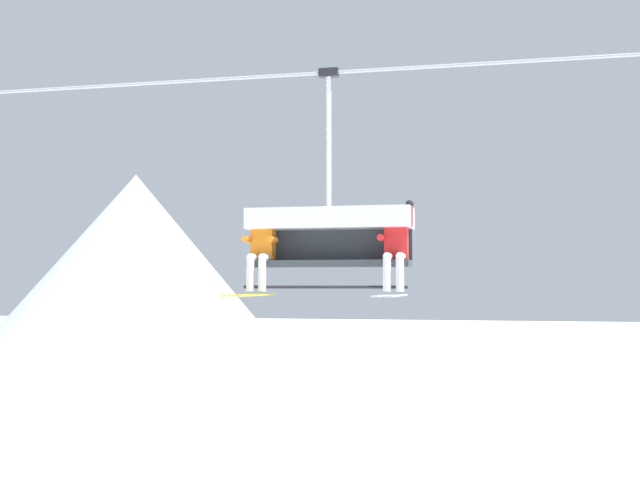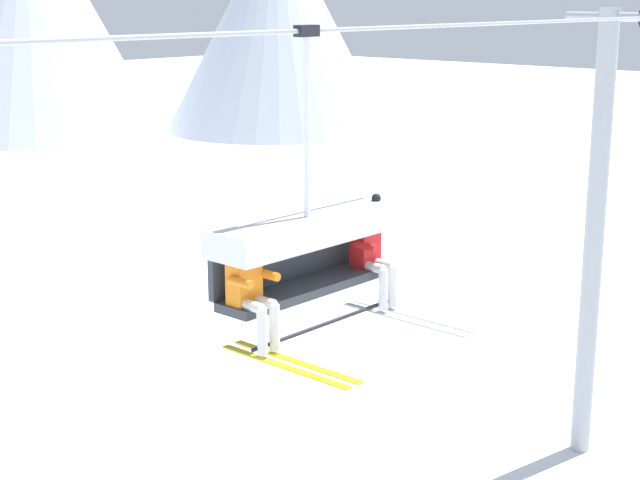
# 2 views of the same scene
# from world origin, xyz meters

# --- Properties ---
(mountain_peak_west) EXTENTS (22.80, 22.80, 13.63)m
(mountain_peak_west) POSITION_xyz_m (-26.00, 46.27, 6.82)
(mountain_peak_west) COLOR silver
(mountain_peak_west) RESTS_ON ground_plane
(lift_cable) EXTENTS (18.87, 0.05, 0.05)m
(lift_cable) POSITION_xyz_m (-0.29, -0.80, 8.04)
(lift_cable) COLOR #9EA3A8
(chairlift_chair) EXTENTS (2.37, 0.74, 3.18)m
(chairlift_chair) POSITION_xyz_m (-0.34, -0.73, 5.80)
(chairlift_chair) COLOR #33383D
(skier_orange) EXTENTS (0.46, 1.70, 1.23)m
(skier_orange) POSITION_xyz_m (-1.31, -0.95, 5.49)
(skier_orange) COLOR orange
(skier_red) EXTENTS (0.48, 1.70, 1.34)m
(skier_red) POSITION_xyz_m (0.64, -0.94, 5.51)
(skier_red) COLOR red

